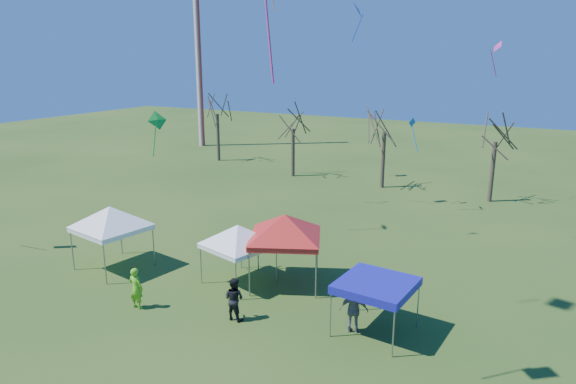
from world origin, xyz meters
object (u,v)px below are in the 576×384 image
object	(u,v)px
tent_blue	(376,286)
radio_mast	(198,38)
tree_3	(498,120)
person_grey	(354,310)
person_dark	(234,299)
tree_0	(217,97)
tree_2	(385,111)
tent_white_mid	(238,229)
tree_1	(293,111)
tent_white_west	(110,211)
tent_red	(285,219)
person_green	(136,288)

from	to	relation	value
tent_blue	radio_mast	bearing A→B (deg)	135.51
tree_3	person_grey	bearing A→B (deg)	-95.70
radio_mast	person_dark	xyz separation A→B (m)	(27.12, -33.65, -11.60)
tree_0	person_dark	world-z (taller)	tree_0
tree_2	tent_blue	bearing A→B (deg)	-72.85
tree_2	tent_white_mid	size ratio (longest dim) A/B	2.23
radio_mast	tree_3	size ratio (longest dim) A/B	3.16
tent_blue	person_dark	xyz separation A→B (m)	(-5.40, -1.70, -1.06)
tent_white_mid	person_grey	size ratio (longest dim) A/B	1.94
tree_3	tree_1	bearing A→B (deg)	177.94
tree_2	tree_3	world-z (taller)	tree_2
tree_2	tree_3	xyz separation A→B (m)	(8.40, -0.33, -0.21)
tent_white_west	tent_red	world-z (taller)	tent_red
person_grey	radio_mast	bearing A→B (deg)	-61.24
tent_red	tree_1	bearing A→B (deg)	116.45
tent_white_west	tree_3	bearing A→B (deg)	55.43
tree_1	tree_0	bearing A→B (deg)	164.82
tent_white_west	person_grey	world-z (taller)	tent_white_west
radio_mast	tent_red	distance (m)	41.39
person_dark	tent_white_mid	bearing A→B (deg)	-57.97
radio_mast	tree_0	xyz separation A→B (m)	(7.15, -6.62, -6.01)
person_dark	tent_white_west	bearing A→B (deg)	-8.57
person_grey	person_green	xyz separation A→B (m)	(-8.89, -2.48, -0.03)
person_green	tent_blue	bearing A→B (deg)	-165.50
tree_1	tent_white_west	bearing A→B (deg)	-86.12
tent_white_west	person_grey	size ratio (longest dim) A/B	2.23
tree_1	tent_red	size ratio (longest dim) A/B	1.80
tree_2	person_grey	size ratio (longest dim) A/B	4.33
tree_1	tent_white_west	size ratio (longest dim) A/B	1.79
radio_mast	tent_white_mid	distance (m)	40.98
tent_blue	person_grey	bearing A→B (deg)	-152.01
tent_white_west	tent_white_mid	xyz separation A→B (m)	(6.61, 1.45, -0.33)
tree_3	tent_white_west	xyz separation A→B (m)	(-15.26, -22.14, -3.04)
tent_red	person_green	world-z (taller)	tent_red
radio_mast	tree_0	world-z (taller)	radio_mast
tent_red	tent_blue	distance (m)	5.81
tent_white_mid	tent_blue	distance (m)	7.29
tree_2	person_green	size ratio (longest dim) A/B	4.45
radio_mast	tent_blue	xyz separation A→B (m)	(32.52, -31.95, -10.54)
tree_1	tent_blue	distance (m)	27.55
tree_1	tent_blue	xyz separation A→B (m)	(15.29, -22.60, -3.83)
tent_white_west	tent_white_mid	distance (m)	6.77
tent_white_mid	person_green	bearing A→B (deg)	-120.83
tree_2	tree_3	size ratio (longest dim) A/B	1.03
person_grey	person_dark	world-z (taller)	person_grey
tree_3	tent_blue	xyz separation A→B (m)	(-1.51, -21.99, -4.11)
tent_white_west	person_dark	distance (m)	8.75
radio_mast	tree_3	xyz separation A→B (m)	(34.03, -9.96, -6.42)
tent_white_west	tree_0	bearing A→B (deg)	114.52
tent_white_mid	radio_mast	bearing A→B (deg)	129.63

